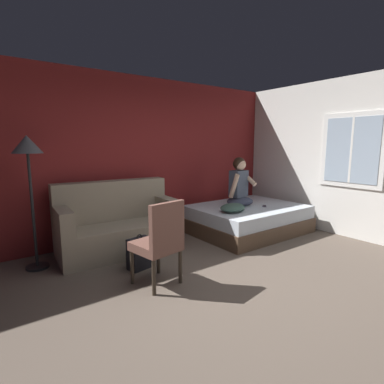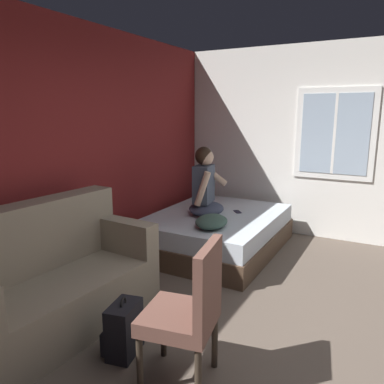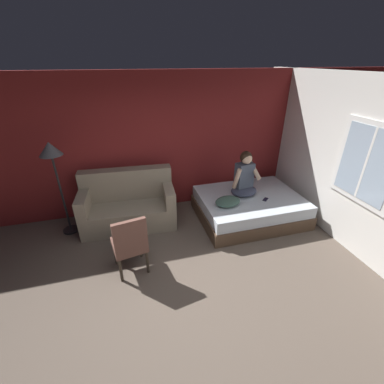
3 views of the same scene
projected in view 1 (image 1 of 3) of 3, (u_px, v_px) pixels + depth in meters
ground_plane at (245, 294)px, 3.21m from camera, size 40.00×40.00×0.00m
wall_back_accent at (134, 158)px, 5.10m from camera, size 10.79×0.16×2.70m
wall_side_with_window at (379, 159)px, 4.73m from camera, size 0.19×6.54×2.70m
bed at (247, 219)px, 5.47m from camera, size 1.99×1.52×0.48m
couch at (117, 225)px, 4.45m from camera, size 1.75×0.93×1.04m
side_chair at (160, 240)px, 3.33m from camera, size 0.53×0.53×0.98m
person_seated at (239, 186)px, 5.41m from camera, size 0.58×0.52×0.88m
backpack at (139, 254)px, 3.86m from camera, size 0.33×0.28×0.46m
throw_pillow at (233, 208)px, 4.94m from camera, size 0.54×0.45×0.14m
cell_phone at (264, 206)px, 5.39m from camera, size 0.15×0.15×0.01m
floor_lamp at (28, 158)px, 3.66m from camera, size 0.36×0.36×1.70m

